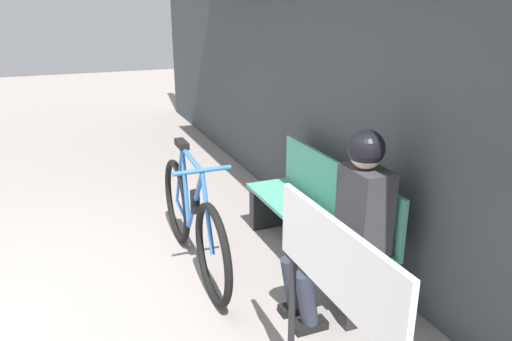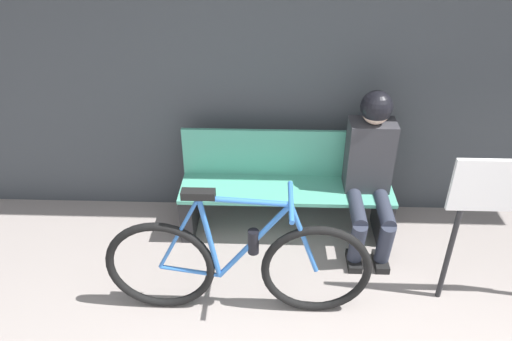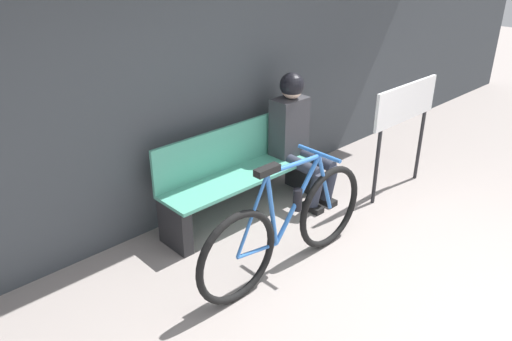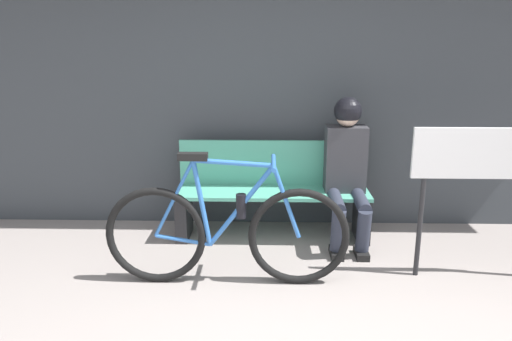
{
  "view_description": "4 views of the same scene",
  "coord_description": "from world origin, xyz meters",
  "px_view_note": "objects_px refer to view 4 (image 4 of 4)",
  "views": [
    {
      "loc": [
        2.97,
        0.5,
        1.96
      ],
      "look_at": [
        -0.07,
        1.74,
        0.84
      ],
      "focal_mm": 35.0,
      "sensor_mm": 36.0,
      "label": 1
    },
    {
      "loc": [
        -0.19,
        -1.03,
        2.59
      ],
      "look_at": [
        -0.29,
        1.91,
        0.76
      ],
      "focal_mm": 35.0,
      "sensor_mm": 36.0,
      "label": 2
    },
    {
      "loc": [
        -2.75,
        -0.8,
        2.39
      ],
      "look_at": [
        -0.44,
        1.65,
        0.77
      ],
      "focal_mm": 35.0,
      "sensor_mm": 36.0,
      "label": 3
    },
    {
      "loc": [
        -0.1,
        -1.89,
        1.72
      ],
      "look_at": [
        -0.2,
        1.82,
        0.71
      ],
      "focal_mm": 35.0,
      "sensor_mm": 36.0,
      "label": 4
    }
  ],
  "objects_px": {
    "park_bench_near": "(273,193)",
    "signboard": "(482,165)",
    "person_seated": "(347,162)",
    "bicycle": "(227,232)"
  },
  "relations": [
    {
      "from": "park_bench_near",
      "to": "signboard",
      "type": "bearing_deg",
      "value": -26.94
    },
    {
      "from": "signboard",
      "to": "person_seated",
      "type": "bearing_deg",
      "value": 143.21
    },
    {
      "from": "park_bench_near",
      "to": "person_seated",
      "type": "distance_m",
      "value": 0.7
    },
    {
      "from": "park_bench_near",
      "to": "signboard",
      "type": "distance_m",
      "value": 1.69
    },
    {
      "from": "park_bench_near",
      "to": "signboard",
      "type": "xyz_separation_m",
      "value": [
        1.45,
        -0.74,
        0.46
      ]
    },
    {
      "from": "park_bench_near",
      "to": "person_seated",
      "type": "bearing_deg",
      "value": -10.3
    },
    {
      "from": "park_bench_near",
      "to": "person_seated",
      "type": "relative_size",
      "value": 1.34
    },
    {
      "from": "person_seated",
      "to": "park_bench_near",
      "type": "bearing_deg",
      "value": 169.7
    },
    {
      "from": "person_seated",
      "to": "signboard",
      "type": "xyz_separation_m",
      "value": [
        0.84,
        -0.63,
        0.14
      ]
    },
    {
      "from": "park_bench_near",
      "to": "bicycle",
      "type": "bearing_deg",
      "value": -109.96
    }
  ]
}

